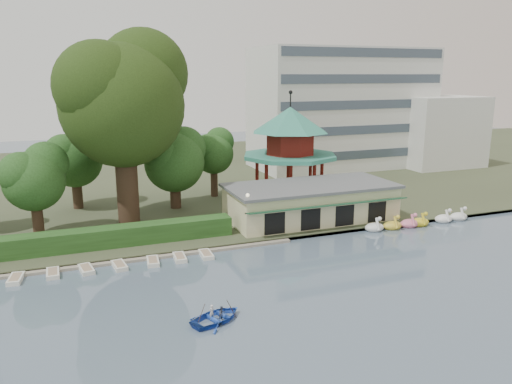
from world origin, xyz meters
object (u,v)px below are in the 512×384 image
big_tree (123,95)px  pavilion (290,143)px  dock (110,261)px  boathouse (311,201)px  rowboat_with_passengers (217,314)px

big_tree → pavilion: bearing=10.3°
pavilion → big_tree: big_tree is taller
dock → boathouse: 22.62m
boathouse → big_tree: 22.98m
boathouse → big_tree: bearing=161.7°
boathouse → pavilion: pavilion is taller
dock → pavilion: pavilion is taller
boathouse → pavilion: bearing=78.7°
pavilion → rowboat_with_passengers: (-18.32, -28.39, -6.94)m
dock → rowboat_with_passengers: bearing=-67.3°
dock → rowboat_with_passengers: 14.74m
pavilion → dock: bearing=-148.3°
boathouse → pavilion: size_ratio=1.38×
boathouse → big_tree: (-18.83, 6.23, 11.61)m
pavilion → rowboat_with_passengers: size_ratio=2.14×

